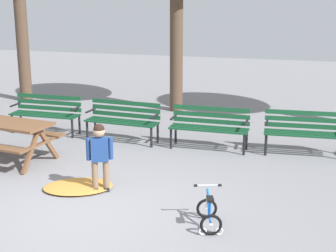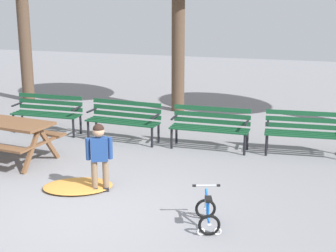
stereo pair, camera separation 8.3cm
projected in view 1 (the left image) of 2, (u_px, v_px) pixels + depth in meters
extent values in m
plane|color=gray|center=(86.00, 212.00, 7.51)|extent=(36.00, 36.00, 0.00)
cube|color=brown|center=(5.00, 123.00, 9.62)|extent=(1.89, 1.02, 0.05)
cube|color=brown|center=(25.00, 131.00, 10.18)|extent=(1.82, 0.51, 0.04)
cube|color=brown|center=(31.00, 151.00, 9.18)|extent=(0.14, 0.57, 0.76)
cube|color=brown|center=(48.00, 144.00, 9.62)|extent=(0.14, 0.57, 0.76)
cube|color=brown|center=(39.00, 144.00, 9.39)|extent=(0.24, 1.10, 0.04)
cube|color=#144728|center=(49.00, 113.00, 11.69)|extent=(1.60, 0.07, 0.03)
cube|color=#144728|center=(46.00, 114.00, 11.58)|extent=(1.60, 0.07, 0.03)
cube|color=#144728|center=(43.00, 115.00, 11.47)|extent=(1.60, 0.07, 0.03)
cube|color=#144728|center=(41.00, 116.00, 11.36)|extent=(1.60, 0.07, 0.03)
cube|color=#144728|center=(49.00, 108.00, 11.70)|extent=(1.60, 0.04, 0.09)
cube|color=#144728|center=(49.00, 103.00, 11.67)|extent=(1.60, 0.04, 0.09)
cube|color=#144728|center=(49.00, 97.00, 11.63)|extent=(1.60, 0.04, 0.09)
cylinder|color=black|center=(72.00, 128.00, 11.23)|extent=(0.05, 0.05, 0.44)
cylinder|color=black|center=(79.00, 124.00, 11.57)|extent=(0.05, 0.05, 0.44)
cube|color=black|center=(75.00, 109.00, 11.30)|extent=(0.04, 0.40, 0.03)
cylinder|color=black|center=(12.00, 123.00, 11.63)|extent=(0.05, 0.05, 0.44)
cylinder|color=black|center=(21.00, 120.00, 11.97)|extent=(0.05, 0.05, 0.44)
cube|color=black|center=(15.00, 105.00, 11.69)|extent=(0.04, 0.40, 0.03)
cube|color=#144728|center=(125.00, 120.00, 11.06)|extent=(1.60, 0.20, 0.03)
cube|color=#144728|center=(123.00, 121.00, 10.95)|extent=(1.60, 0.20, 0.03)
cube|color=#144728|center=(120.00, 122.00, 10.84)|extent=(1.60, 0.20, 0.03)
cube|color=#144728|center=(118.00, 124.00, 10.74)|extent=(1.60, 0.20, 0.03)
cube|color=#144728|center=(126.00, 115.00, 11.07)|extent=(1.60, 0.17, 0.09)
cube|color=#144728|center=(126.00, 109.00, 11.04)|extent=(1.60, 0.17, 0.09)
cube|color=#144728|center=(126.00, 103.00, 11.00)|extent=(1.60, 0.17, 0.09)
cylinder|color=black|center=(151.00, 137.00, 10.56)|extent=(0.05, 0.05, 0.44)
cylinder|color=black|center=(158.00, 133.00, 10.88)|extent=(0.05, 0.05, 0.44)
cube|color=black|center=(154.00, 116.00, 10.62)|extent=(0.07, 0.40, 0.03)
cylinder|color=black|center=(87.00, 130.00, 11.06)|extent=(0.05, 0.05, 0.44)
cylinder|color=black|center=(95.00, 126.00, 11.39)|extent=(0.05, 0.05, 0.44)
cube|color=black|center=(91.00, 111.00, 11.12)|extent=(0.07, 0.40, 0.03)
cube|color=#144728|center=(210.00, 126.00, 10.53)|extent=(1.60, 0.09, 0.03)
cube|color=#144728|center=(209.00, 128.00, 10.42)|extent=(1.60, 0.09, 0.03)
cube|color=#144728|center=(208.00, 129.00, 10.31)|extent=(1.60, 0.09, 0.03)
cube|color=#144728|center=(207.00, 131.00, 10.19)|extent=(1.60, 0.09, 0.03)
cube|color=#144728|center=(211.00, 121.00, 10.54)|extent=(1.60, 0.06, 0.09)
cube|color=#144728|center=(211.00, 115.00, 10.50)|extent=(1.60, 0.06, 0.09)
cube|color=#144728|center=(211.00, 109.00, 10.47)|extent=(1.60, 0.06, 0.09)
cylinder|color=black|center=(244.00, 144.00, 10.06)|extent=(0.05, 0.05, 0.44)
cylinder|color=black|center=(247.00, 139.00, 10.40)|extent=(0.05, 0.05, 0.44)
cube|color=black|center=(246.00, 122.00, 10.13)|extent=(0.04, 0.40, 0.03)
cylinder|color=black|center=(171.00, 138.00, 10.47)|extent=(0.05, 0.05, 0.44)
cylinder|color=black|center=(176.00, 134.00, 10.81)|extent=(0.05, 0.05, 0.44)
cube|color=black|center=(173.00, 117.00, 10.54)|extent=(0.04, 0.40, 0.03)
cube|color=#144728|center=(305.00, 131.00, 10.16)|extent=(1.60, 0.17, 0.03)
cube|color=#144728|center=(305.00, 133.00, 10.04)|extent=(1.60, 0.17, 0.03)
cube|color=#144728|center=(306.00, 135.00, 9.93)|extent=(1.60, 0.17, 0.03)
cube|color=#144728|center=(306.00, 136.00, 9.82)|extent=(1.60, 0.17, 0.03)
cube|color=#144728|center=(305.00, 126.00, 10.17)|extent=(1.60, 0.15, 0.09)
cube|color=#144728|center=(306.00, 120.00, 10.13)|extent=(1.60, 0.15, 0.09)
cube|color=#144728|center=(306.00, 113.00, 10.10)|extent=(1.60, 0.15, 0.09)
cylinder|color=black|center=(266.00, 145.00, 10.04)|extent=(0.05, 0.05, 0.44)
cylinder|color=black|center=(266.00, 140.00, 10.38)|extent=(0.05, 0.05, 0.44)
cube|color=black|center=(267.00, 123.00, 10.11)|extent=(0.07, 0.40, 0.03)
cylinder|color=#7F664C|center=(106.00, 176.00, 8.27)|extent=(0.10, 0.10, 0.52)
cube|color=black|center=(107.00, 189.00, 8.33)|extent=(0.15, 0.18, 0.06)
cylinder|color=#7F664C|center=(95.00, 176.00, 8.24)|extent=(0.10, 0.10, 0.52)
cube|color=black|center=(96.00, 189.00, 8.30)|extent=(0.15, 0.18, 0.06)
cube|color=navy|center=(100.00, 149.00, 8.14)|extent=(0.31, 0.25, 0.38)
sphere|color=tan|center=(99.00, 131.00, 8.06)|extent=(0.19, 0.19, 0.19)
sphere|color=black|center=(99.00, 130.00, 8.06)|extent=(0.18, 0.18, 0.18)
cylinder|color=navy|center=(111.00, 148.00, 8.16)|extent=(0.08, 0.08, 0.36)
cylinder|color=navy|center=(88.00, 149.00, 8.11)|extent=(0.08, 0.08, 0.36)
torus|color=black|center=(207.00, 209.00, 7.28)|extent=(0.30, 0.13, 0.30)
cylinder|color=silver|center=(207.00, 209.00, 7.28)|extent=(0.06, 0.05, 0.04)
torus|color=black|center=(211.00, 225.00, 6.78)|extent=(0.30, 0.13, 0.30)
cylinder|color=silver|center=(211.00, 225.00, 6.78)|extent=(0.06, 0.05, 0.04)
torus|color=white|center=(203.00, 231.00, 6.80)|extent=(0.11, 0.06, 0.11)
torus|color=white|center=(219.00, 231.00, 6.81)|extent=(0.11, 0.06, 0.11)
cylinder|color=blue|center=(208.00, 203.00, 7.06)|extent=(0.13, 0.30, 0.32)
cylinder|color=blue|center=(210.00, 209.00, 6.91)|extent=(0.06, 0.08, 0.27)
cylinder|color=blue|center=(210.00, 221.00, 6.87)|extent=(0.09, 0.20, 0.05)
cylinder|color=silver|center=(207.00, 199.00, 7.22)|extent=(0.05, 0.08, 0.32)
cylinder|color=blue|center=(209.00, 196.00, 7.02)|extent=(0.13, 0.32, 0.05)
cube|color=black|center=(210.00, 199.00, 6.86)|extent=(0.14, 0.19, 0.04)
cylinder|color=silver|center=(208.00, 185.00, 7.15)|extent=(0.33, 0.13, 0.02)
cylinder|color=black|center=(196.00, 186.00, 7.14)|extent=(0.06, 0.05, 0.04)
cylinder|color=black|center=(220.00, 185.00, 7.15)|extent=(0.06, 0.05, 0.04)
ellipsoid|color=#C68438|center=(78.00, 186.00, 8.41)|extent=(1.36, 1.18, 0.07)
cylinder|color=brown|center=(22.00, 40.00, 14.64)|extent=(0.35, 0.35, 3.52)
cylinder|color=brown|center=(176.00, 50.00, 13.44)|extent=(0.34, 0.34, 3.25)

